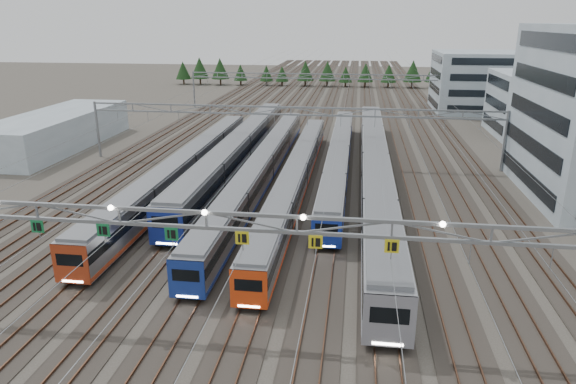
# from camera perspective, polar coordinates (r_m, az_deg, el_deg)

# --- Properties ---
(ground) EXTENTS (400.00, 400.00, 0.00)m
(ground) POSITION_cam_1_polar(r_m,az_deg,el_deg) (35.17, -8.46, -14.22)
(ground) COLOR #47423A
(ground) RESTS_ON ground
(track_bed) EXTENTS (54.00, 260.00, 5.42)m
(track_bed) POSITION_cam_1_polar(r_m,az_deg,el_deg) (129.75, 3.81, 10.83)
(track_bed) COLOR #2D2823
(track_bed) RESTS_ON ground
(train_a) EXTENTS (2.79, 51.78, 3.64)m
(train_a) POSITION_cam_1_polar(r_m,az_deg,el_deg) (62.65, -11.34, 2.60)
(train_a) COLOR black
(train_a) RESTS_ON ground
(train_b) EXTENTS (3.14, 55.65, 4.09)m
(train_b) POSITION_cam_1_polar(r_m,az_deg,el_deg) (69.86, -5.45, 4.73)
(train_b) COLOR black
(train_b) RESTS_ON ground
(train_c) EXTENTS (2.65, 57.96, 3.44)m
(train_c) POSITION_cam_1_polar(r_m,az_deg,el_deg) (62.43, -2.84, 2.80)
(train_c) COLOR black
(train_c) RESTS_ON ground
(train_d) EXTENTS (2.58, 53.45, 3.35)m
(train_d) POSITION_cam_1_polar(r_m,az_deg,el_deg) (59.02, 0.94, 1.83)
(train_d) COLOR black
(train_d) RESTS_ON ground
(train_e) EXTENTS (2.62, 51.21, 3.41)m
(train_e) POSITION_cam_1_polar(r_m,az_deg,el_deg) (67.51, 5.68, 3.93)
(train_e) COLOR black
(train_e) RESTS_ON ground
(train_f) EXTENTS (3.11, 66.71, 4.06)m
(train_f) POSITION_cam_1_polar(r_m,az_deg,el_deg) (61.91, 9.64, 2.71)
(train_f) COLOR black
(train_f) RESTS_ON ground
(gantry_near) EXTENTS (56.36, 0.61, 8.08)m
(gantry_near) POSITION_cam_1_polar(r_m,az_deg,el_deg) (31.82, -9.20, -3.53)
(gantry_near) COLOR gray
(gantry_near) RESTS_ON ground
(gantry_mid) EXTENTS (56.36, 0.36, 8.00)m
(gantry_mid) POSITION_cam_1_polar(r_m,az_deg,el_deg) (69.98, 0.31, 8.26)
(gantry_mid) COLOR gray
(gantry_mid) RESTS_ON ground
(gantry_far) EXTENTS (56.36, 0.36, 8.00)m
(gantry_far) POSITION_cam_1_polar(r_m,az_deg,el_deg) (114.30, 3.31, 12.26)
(gantry_far) COLOR gray
(gantry_far) RESTS_ON ground
(depot_bldg_mid) EXTENTS (14.00, 16.00, 10.60)m
(depot_bldg_mid) POSITION_cam_1_polar(r_m,az_deg,el_deg) (97.60, 26.05, 8.70)
(depot_bldg_mid) COLOR #9AACB8
(depot_bldg_mid) RESTS_ON ground
(depot_bldg_north) EXTENTS (22.00, 18.00, 12.51)m
(depot_bldg_north) POSITION_cam_1_polar(r_m,az_deg,el_deg) (121.13, 21.25, 11.36)
(depot_bldg_north) COLOR #9AACB8
(depot_bldg_north) RESTS_ON ground
(west_shed) EXTENTS (10.00, 30.00, 5.21)m
(west_shed) POSITION_cam_1_polar(r_m,az_deg,el_deg) (87.93, -24.40, 6.23)
(west_shed) COLOR #9AACB8
(west_shed) RESTS_ON ground
(treeline) EXTENTS (93.80, 5.60, 7.02)m
(treeline) POSITION_cam_1_polar(r_m,az_deg,el_deg) (156.35, 4.23, 13.15)
(treeline) COLOR #332114
(treeline) RESTS_ON ground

